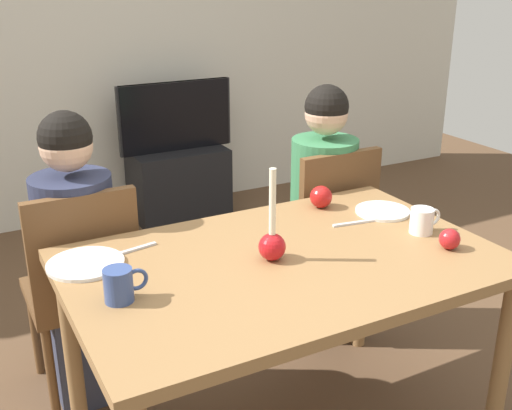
# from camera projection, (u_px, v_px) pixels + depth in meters

# --- Properties ---
(back_wall) EXTENTS (6.40, 0.10, 2.60)m
(back_wall) POSITION_uv_depth(u_px,v_px,m) (80.00, 25.00, 3.99)
(back_wall) COLOR beige
(back_wall) RESTS_ON ground
(dining_table) EXTENTS (1.40, 0.90, 0.75)m
(dining_table) POSITION_uv_depth(u_px,v_px,m) (284.00, 281.00, 2.07)
(dining_table) COLOR olive
(dining_table) RESTS_ON ground
(chair_left) EXTENTS (0.40, 0.40, 0.90)m
(chair_left) POSITION_uv_depth(u_px,v_px,m) (83.00, 282.00, 2.39)
(chair_left) COLOR brown
(chair_left) RESTS_ON ground
(chair_right) EXTENTS (0.40, 0.40, 0.90)m
(chair_right) POSITION_uv_depth(u_px,v_px,m) (326.00, 229.00, 2.88)
(chair_right) COLOR brown
(chair_right) RESTS_ON ground
(person_left_child) EXTENTS (0.30, 0.30, 1.17)m
(person_left_child) POSITION_uv_depth(u_px,v_px,m) (79.00, 265.00, 2.40)
(person_left_child) COLOR #33384C
(person_left_child) RESTS_ON ground
(person_right_child) EXTENTS (0.30, 0.30, 1.17)m
(person_right_child) POSITION_uv_depth(u_px,v_px,m) (322.00, 215.00, 2.89)
(person_right_child) COLOR #33384C
(person_right_child) RESTS_ON ground
(tv_stand) EXTENTS (0.64, 0.40, 0.48)m
(tv_stand) POSITION_uv_depth(u_px,v_px,m) (179.00, 183.00, 4.34)
(tv_stand) COLOR black
(tv_stand) RESTS_ON ground
(tv) EXTENTS (0.79, 0.05, 0.46)m
(tv) POSITION_uv_depth(u_px,v_px,m) (176.00, 116.00, 4.18)
(tv) COLOR black
(tv) RESTS_ON tv_stand
(candle_centerpiece) EXTENTS (0.09, 0.09, 0.31)m
(candle_centerpiece) POSITION_uv_depth(u_px,v_px,m) (272.00, 241.00, 2.01)
(candle_centerpiece) COLOR red
(candle_centerpiece) RESTS_ON dining_table
(plate_left) EXTENTS (0.25, 0.25, 0.01)m
(plate_left) POSITION_uv_depth(u_px,v_px,m) (86.00, 264.00, 1.99)
(plate_left) COLOR white
(plate_left) RESTS_ON dining_table
(plate_right) EXTENTS (0.21, 0.21, 0.01)m
(plate_right) POSITION_uv_depth(u_px,v_px,m) (382.00, 211.00, 2.42)
(plate_right) COLOR white
(plate_right) RESTS_ON dining_table
(mug_left) EXTENTS (0.13, 0.08, 0.10)m
(mug_left) POSITION_uv_depth(u_px,v_px,m) (120.00, 285.00, 1.76)
(mug_left) COLOR #33477F
(mug_left) RESTS_ON dining_table
(mug_right) EXTENTS (0.13, 0.08, 0.09)m
(mug_right) POSITION_uv_depth(u_px,v_px,m) (422.00, 221.00, 2.22)
(mug_right) COLOR white
(mug_right) RESTS_ON dining_table
(fork_left) EXTENTS (0.18, 0.05, 0.01)m
(fork_left) POSITION_uv_depth(u_px,v_px,m) (132.00, 250.00, 2.09)
(fork_left) COLOR silver
(fork_left) RESTS_ON dining_table
(fork_right) EXTENTS (0.18, 0.04, 0.01)m
(fork_right) POSITION_uv_depth(u_px,v_px,m) (355.00, 223.00, 2.31)
(fork_right) COLOR silver
(fork_right) RESTS_ON dining_table
(apple_near_candle) EXTENTS (0.09, 0.09, 0.09)m
(apple_near_candle) POSITION_uv_depth(u_px,v_px,m) (321.00, 197.00, 2.46)
(apple_near_candle) COLOR #B01715
(apple_near_candle) RESTS_ON dining_table
(apple_by_left_plate) EXTENTS (0.07, 0.07, 0.07)m
(apple_by_left_plate) POSITION_uv_depth(u_px,v_px,m) (450.00, 239.00, 2.10)
(apple_by_left_plate) COLOR #B11A1E
(apple_by_left_plate) RESTS_ON dining_table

